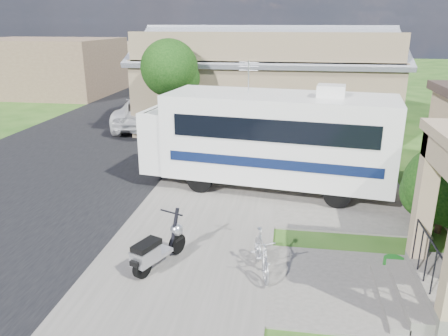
# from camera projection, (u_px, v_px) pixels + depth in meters

# --- Properties ---
(ground) EXTENTS (120.00, 120.00, 0.00)m
(ground) POSITION_uv_depth(u_px,v_px,m) (229.00, 254.00, 10.31)
(ground) COLOR #204612
(street_slab) EXTENTS (9.00, 80.00, 0.02)m
(street_slab) POSITION_uv_depth(u_px,v_px,m) (102.00, 137.00, 20.74)
(street_slab) COLOR black
(street_slab) RESTS_ON ground
(sidewalk_slab) EXTENTS (4.00, 80.00, 0.06)m
(sidewalk_slab) POSITION_uv_depth(u_px,v_px,m) (238.00, 142.00, 19.81)
(sidewalk_slab) COLOR #5A5751
(sidewalk_slab) RESTS_ON ground
(driveway_slab) EXTENTS (7.00, 6.00, 0.05)m
(driveway_slab) POSITION_uv_depth(u_px,v_px,m) (293.00, 188.00, 14.30)
(driveway_slab) COLOR #5A5751
(driveway_slab) RESTS_ON ground
(walk_slab) EXTENTS (4.00, 3.00, 0.05)m
(walk_slab) POSITION_uv_depth(u_px,v_px,m) (367.00, 289.00, 8.94)
(walk_slab) COLOR #5A5751
(walk_slab) RESTS_ON ground
(warehouse) EXTENTS (12.50, 8.40, 5.04)m
(warehouse) POSITION_uv_depth(u_px,v_px,m) (266.00, 87.00, 22.76)
(warehouse) COLOR #866D53
(warehouse) RESTS_ON ground
(distant_bldg_far) EXTENTS (10.00, 8.00, 4.00)m
(distant_bldg_far) POSITION_uv_depth(u_px,v_px,m) (46.00, 66.00, 32.70)
(distant_bldg_far) COLOR brown
(distant_bldg_far) RESTS_ON ground
(distant_bldg_near) EXTENTS (8.00, 7.00, 3.20)m
(distant_bldg_near) POSITION_uv_depth(u_px,v_px,m) (129.00, 59.00, 43.78)
(distant_bldg_near) COLOR #866D53
(distant_bldg_near) RESTS_ON ground
(street_tree_a) EXTENTS (2.44, 2.40, 4.58)m
(street_tree_a) POSITION_uv_depth(u_px,v_px,m) (172.00, 71.00, 18.28)
(street_tree_a) COLOR black
(street_tree_a) RESTS_ON ground
(street_tree_b) EXTENTS (2.44, 2.40, 4.73)m
(street_tree_b) POSITION_uv_depth(u_px,v_px,m) (213.00, 52.00, 27.60)
(street_tree_b) COLOR black
(street_tree_b) RESTS_ON ground
(street_tree_c) EXTENTS (2.44, 2.40, 4.42)m
(street_tree_c) POSITION_uv_depth(u_px,v_px,m) (232.00, 48.00, 36.12)
(street_tree_c) COLOR black
(street_tree_c) RESTS_ON ground
(motorhome) EXTENTS (8.15, 3.53, 4.04)m
(motorhome) POSITION_uv_depth(u_px,v_px,m) (269.00, 137.00, 13.93)
(motorhome) COLOR white
(motorhome) RESTS_ON ground
(shrub) EXTENTS (2.26, 2.15, 2.77)m
(shrub) POSITION_uv_depth(u_px,v_px,m) (448.00, 181.00, 10.99)
(shrub) COLOR black
(shrub) RESTS_ON ground
(scooter) EXTENTS (0.94, 1.65, 1.14)m
(scooter) POSITION_uv_depth(u_px,v_px,m) (157.00, 249.00, 9.54)
(scooter) COLOR black
(scooter) RESTS_ON ground
(bicycle) EXTENTS (0.81, 1.61, 0.93)m
(bicycle) POSITION_uv_depth(u_px,v_px,m) (261.00, 255.00, 9.36)
(bicycle) COLOR #B5B7BE
(bicycle) RESTS_ON ground
(pickup_truck) EXTENTS (3.51, 6.10, 1.60)m
(pickup_truck) POSITION_uv_depth(u_px,v_px,m) (146.00, 111.00, 22.60)
(pickup_truck) COLOR white
(pickup_truck) RESTS_ON ground
(van) EXTENTS (3.06, 5.83, 1.61)m
(van) POSITION_uv_depth(u_px,v_px,m) (176.00, 89.00, 29.96)
(van) COLOR white
(van) RESTS_ON ground
(garden_hose) EXTENTS (0.45, 0.45, 0.20)m
(garden_hose) POSITION_uv_depth(u_px,v_px,m) (394.00, 264.00, 9.70)
(garden_hose) COLOR #136217
(garden_hose) RESTS_ON ground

